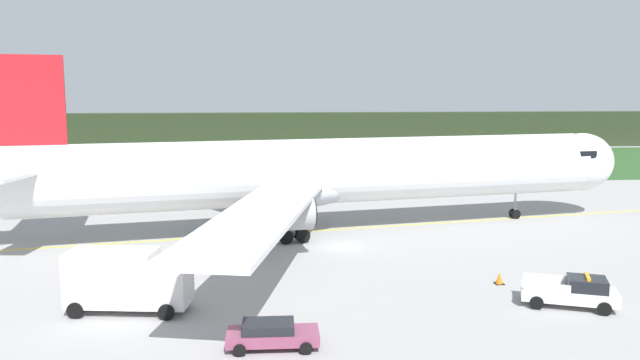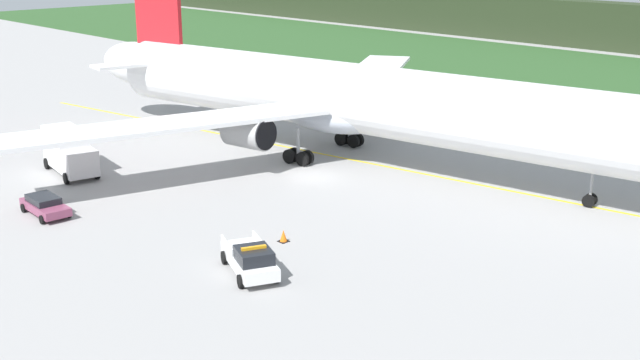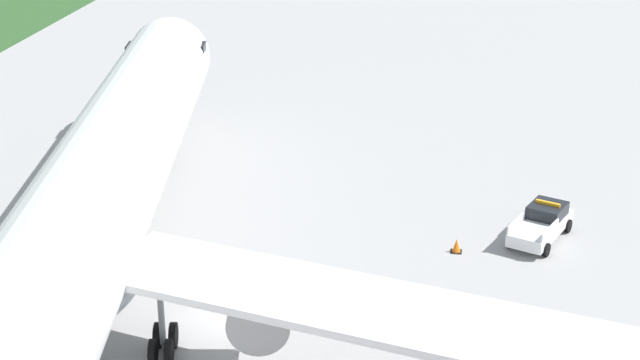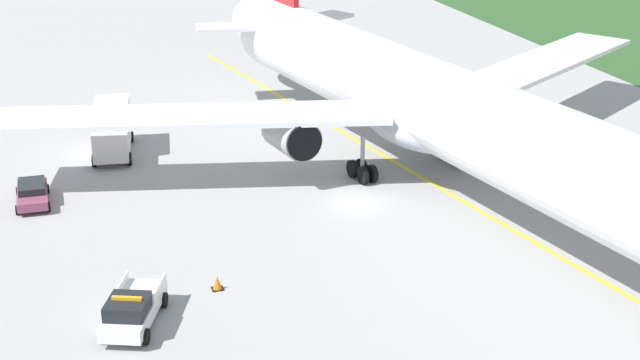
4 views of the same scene
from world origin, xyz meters
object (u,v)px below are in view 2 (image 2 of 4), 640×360
at_px(airliner, 355,99).
at_px(staff_car, 45,205).
at_px(catering_truck, 69,151).
at_px(apron_cone, 283,236).
at_px(ops_pickup_truck, 250,259).

height_order(airliner, staff_car, airliner).
distance_m(catering_truck, apron_cone, 23.13).
relative_size(ops_pickup_truck, apron_cone, 7.39).
xyz_separation_m(staff_car, apron_cone, (14.91, 8.50, -0.33)).
bearing_deg(staff_car, airliner, 79.05).
bearing_deg(airliner, staff_car, -100.95).
relative_size(staff_car, apron_cone, 5.97).
bearing_deg(catering_truck, airliner, 56.19).
height_order(ops_pickup_truck, catering_truck, catering_truck).
distance_m(airliner, ops_pickup_truck, 25.04).
height_order(airliner, catering_truck, airliner).
xyz_separation_m(catering_truck, apron_cone, (22.93, 2.61, -1.48)).
xyz_separation_m(catering_truck, staff_car, (8.02, -5.90, -1.14)).
bearing_deg(airliner, apron_cone, -58.87).
distance_m(airliner, apron_cone, 20.04).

